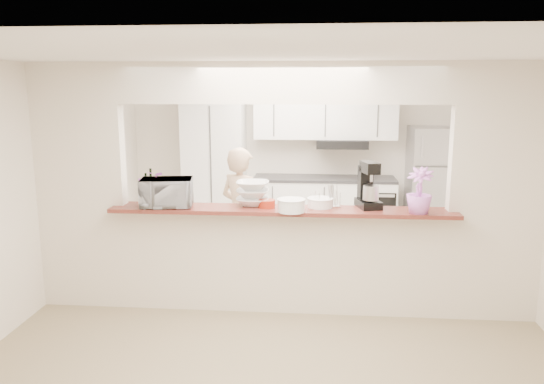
# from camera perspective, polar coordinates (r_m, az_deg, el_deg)

# --- Properties ---
(floor) EXTENTS (6.00, 6.00, 0.00)m
(floor) POSITION_cam_1_polar(r_m,az_deg,el_deg) (5.61, 1.05, -12.55)
(floor) COLOR #978A66
(floor) RESTS_ON ground
(tile_overlay) EXTENTS (5.00, 2.90, 0.01)m
(tile_overlay) POSITION_cam_1_polar(r_m,az_deg,el_deg) (7.05, 1.91, -7.44)
(tile_overlay) COLOR beige
(tile_overlay) RESTS_ON floor
(partition) EXTENTS (5.00, 0.15, 2.50)m
(partition) POSITION_cam_1_polar(r_m,az_deg,el_deg) (5.19, 1.11, 2.60)
(partition) COLOR silver
(partition) RESTS_ON floor
(bar_counter) EXTENTS (3.40, 0.38, 1.09)m
(bar_counter) POSITION_cam_1_polar(r_m,az_deg,el_deg) (5.40, 1.07, -6.97)
(bar_counter) COLOR silver
(bar_counter) RESTS_ON floor
(kitchen_cabinets) EXTENTS (3.15, 0.62, 2.25)m
(kitchen_cabinets) POSITION_cam_1_polar(r_m,az_deg,el_deg) (7.97, 1.06, 1.93)
(kitchen_cabinets) COLOR white
(kitchen_cabinets) RESTS_ON floor
(refrigerator) EXTENTS (0.75, 0.70, 1.70)m
(refrigerator) POSITION_cam_1_polar(r_m,az_deg,el_deg) (8.08, 17.04, 0.67)
(refrigerator) COLOR #B6B6BC
(refrigerator) RESTS_ON floor
(flower_left) EXTENTS (0.35, 0.31, 0.35)m
(flower_left) POSITION_cam_1_polar(r_m,az_deg,el_deg) (5.52, -12.47, 0.54)
(flower_left) COLOR #CD6CB3
(flower_left) RESTS_ON bar_counter
(wine_bottle_a) EXTENTS (0.07, 0.07, 0.36)m
(wine_bottle_a) POSITION_cam_1_polar(r_m,az_deg,el_deg) (5.55, -12.86, 0.25)
(wine_bottle_a) COLOR black
(wine_bottle_a) RESTS_ON bar_counter
(wine_bottle_b) EXTENTS (0.06, 0.06, 0.31)m
(wine_bottle_b) POSITION_cam_1_polar(r_m,az_deg,el_deg) (5.57, -13.37, 0.07)
(wine_bottle_b) COLOR black
(wine_bottle_b) RESTS_ON bar_counter
(toaster_oven) EXTENTS (0.55, 0.42, 0.28)m
(toaster_oven) POSITION_cam_1_polar(r_m,az_deg,el_deg) (5.37, -11.27, -0.06)
(toaster_oven) COLOR #9E9EA3
(toaster_oven) RESTS_ON bar_counter
(serving_bowls) EXTENTS (0.34, 0.34, 0.24)m
(serving_bowls) POSITION_cam_1_polar(r_m,az_deg,el_deg) (5.32, -2.09, -0.18)
(serving_bowls) COLOR silver
(serving_bowls) RESTS_ON bar_counter
(plate_stack_a) EXTENTS (0.27, 0.27, 0.12)m
(plate_stack_a) POSITION_cam_1_polar(r_m,az_deg,el_deg) (5.06, 2.08, -1.44)
(plate_stack_a) COLOR white
(plate_stack_a) RESTS_ON bar_counter
(plate_stack_b) EXTENTS (0.26, 0.26, 0.09)m
(plate_stack_b) POSITION_cam_1_polar(r_m,az_deg,el_deg) (5.27, 5.23, -1.14)
(plate_stack_b) COLOR white
(plate_stack_b) RESTS_ON bar_counter
(red_bowl) EXTENTS (0.17, 0.17, 0.08)m
(red_bowl) POSITION_cam_1_polar(r_m,az_deg,el_deg) (5.24, -0.56, -1.26)
(red_bowl) COLOR maroon
(red_bowl) RESTS_ON bar_counter
(tan_bowl) EXTENTS (0.16, 0.16, 0.08)m
(tan_bowl) POSITION_cam_1_polar(r_m,az_deg,el_deg) (5.32, 5.45, -1.12)
(tan_bowl) COLOR #C3AE89
(tan_bowl) RESTS_ON bar_counter
(utensil_caddy) EXTENTS (0.27, 0.20, 0.22)m
(utensil_caddy) POSITION_cam_1_polar(r_m,az_deg,el_deg) (5.28, 6.01, -0.61)
(utensil_caddy) COLOR silver
(utensil_caddy) RESTS_ON bar_counter
(stand_mixer) EXTENTS (0.26, 0.35, 0.46)m
(stand_mixer) POSITION_cam_1_polar(r_m,az_deg,el_deg) (5.30, 10.32, 0.54)
(stand_mixer) COLOR black
(stand_mixer) RESTS_ON bar_counter
(flower_right) EXTENTS (0.31, 0.31, 0.44)m
(flower_right) POSITION_cam_1_polar(r_m,az_deg,el_deg) (5.15, 15.57, 0.15)
(flower_right) COLOR #BD6DCB
(flower_right) RESTS_ON bar_counter
(person) EXTENTS (0.69, 0.64, 1.58)m
(person) POSITION_cam_1_polar(r_m,az_deg,el_deg) (6.16, -3.32, -2.59)
(person) COLOR #D3AE89
(person) RESTS_ON floor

